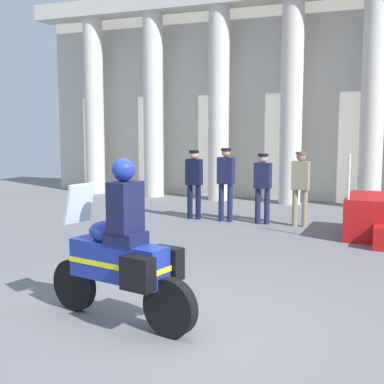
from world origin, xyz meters
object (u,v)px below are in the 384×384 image
officer_in_row_1 (226,178)px  officer_in_row_3 (300,183)px  officer_in_row_0 (194,179)px  motorcycle_with_rider (123,256)px  officer_in_row_2 (263,183)px

officer_in_row_1 → officer_in_row_3: officer_in_row_1 is taller
officer_in_row_0 → motorcycle_with_rider: motorcycle_with_rider is taller
officer_in_row_1 → motorcycle_with_rider: (0.98, -6.65, -0.24)m
officer_in_row_2 → officer_in_row_3: 0.87m
officer_in_row_0 → officer_in_row_1: 0.83m
officer_in_row_1 → officer_in_row_2: size_ratio=1.07×
officer_in_row_0 → officer_in_row_1: officer_in_row_1 is taller
officer_in_row_2 → motorcycle_with_rider: size_ratio=0.79×
officer_in_row_2 → motorcycle_with_rider: (0.08, -6.66, -0.18)m
officer_in_row_0 → officer_in_row_3: (2.60, -0.02, 0.00)m
officer_in_row_0 → officer_in_row_2: (1.73, -0.02, -0.03)m
officer_in_row_0 → officer_in_row_2: 1.73m
officer_in_row_2 → motorcycle_with_rider: motorcycle_with_rider is taller
officer_in_row_1 → motorcycle_with_rider: bearing=101.6°
officer_in_row_1 → officer_in_row_3: 1.77m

